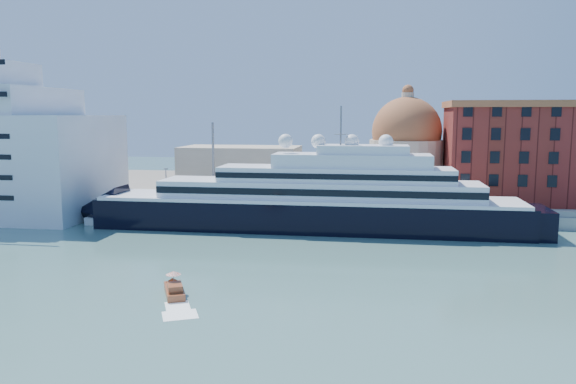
# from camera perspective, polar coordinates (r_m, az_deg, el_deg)

# --- Properties ---
(ground) EXTENTS (400.00, 400.00, 0.00)m
(ground) POSITION_cam_1_polar(r_m,az_deg,el_deg) (87.59, -0.94, -6.76)
(ground) COLOR #38615F
(ground) RESTS_ON ground
(quay) EXTENTS (180.00, 10.00, 2.50)m
(quay) POSITION_cam_1_polar(r_m,az_deg,el_deg) (120.22, 1.82, -2.14)
(quay) COLOR gray
(quay) RESTS_ON ground
(land) EXTENTS (260.00, 72.00, 2.00)m
(land) POSITION_cam_1_polar(r_m,az_deg,el_deg) (160.57, 3.62, 0.28)
(land) COLOR slate
(land) RESTS_ON ground
(quay_fence) EXTENTS (180.00, 0.10, 1.20)m
(quay_fence) POSITION_cam_1_polar(r_m,az_deg,el_deg) (115.51, 1.55, -1.62)
(quay_fence) COLOR slate
(quay_fence) RESTS_ON quay
(superyacht) EXTENTS (92.88, 12.88, 27.76)m
(superyacht) POSITION_cam_1_polar(r_m,az_deg,el_deg) (109.00, 0.63, -1.29)
(superyacht) COLOR black
(superyacht) RESTS_ON ground
(service_barge) EXTENTS (13.46, 5.84, 2.93)m
(service_barge) POSITION_cam_1_polar(r_m,az_deg,el_deg) (118.33, -16.71, -2.84)
(service_barge) COLOR white
(service_barge) RESTS_ON ground
(water_taxi) EXTENTS (4.60, 6.66, 3.02)m
(water_taxi) POSITION_cam_1_polar(r_m,az_deg,el_deg) (71.52, -11.47, -9.69)
(water_taxi) COLOR maroon
(water_taxi) RESTS_ON ground
(warehouse) EXTENTS (43.00, 19.00, 23.25)m
(warehouse) POSITION_cam_1_polar(r_m,az_deg,el_deg) (140.86, 24.36, 3.77)
(warehouse) COLOR maroon
(warehouse) RESTS_ON land
(church) EXTENTS (66.00, 18.00, 25.50)m
(church) POSITION_cam_1_polar(r_m,az_deg,el_deg) (141.91, 5.58, 3.28)
(church) COLOR beige
(church) RESTS_ON land
(lamp_posts) EXTENTS (120.80, 2.40, 18.00)m
(lamp_posts) POSITION_cam_1_polar(r_m,az_deg,el_deg) (119.55, -4.31, 1.94)
(lamp_posts) COLOR slate
(lamp_posts) RESTS_ON quay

